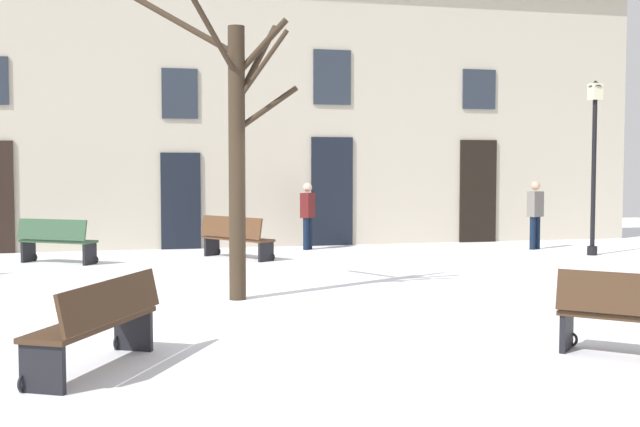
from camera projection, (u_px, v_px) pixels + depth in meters
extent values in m
plane|color=white|center=(347.00, 304.00, 11.33)|extent=(32.37, 32.37, 0.00)
cube|color=#BCB29E|center=(255.00, 107.00, 19.35)|extent=(20.23, 0.40, 6.83)
cube|color=black|center=(181.00, 201.00, 18.84)|extent=(0.93, 0.08, 2.29)
cube|color=#262D38|center=(180.00, 94.00, 18.70)|extent=(0.84, 0.06, 1.18)
cube|color=black|center=(332.00, 191.00, 19.70)|extent=(1.05, 0.08, 2.69)
cube|color=#262D38|center=(332.00, 77.00, 19.54)|extent=(0.95, 0.06, 1.34)
cube|color=black|center=(478.00, 191.00, 20.62)|extent=(1.00, 0.08, 2.65)
cube|color=#262D38|center=(479.00, 89.00, 20.47)|extent=(0.90, 0.06, 1.01)
cylinder|color=#382B1E|center=(237.00, 164.00, 11.57)|extent=(0.24, 0.24, 3.99)
cylinder|color=#382B1E|center=(267.00, 109.00, 11.64)|extent=(0.94, 0.11, 0.70)
cylinder|color=#382B1E|center=(185.00, 26.00, 11.66)|extent=(1.49, 0.86, 0.98)
cylinder|color=#382B1E|center=(256.00, 64.00, 11.70)|extent=(0.74, 0.41, 1.20)
cylinder|color=#382B1E|center=(214.00, 36.00, 11.02)|extent=(0.80, 0.85, 1.04)
cylinder|color=#382B1E|center=(261.00, 47.00, 11.50)|extent=(0.80, 0.22, 0.87)
cylinder|color=#382B1E|center=(262.00, 66.00, 11.39)|extent=(0.76, 0.44, 1.04)
cylinder|color=black|center=(594.00, 178.00, 17.49)|extent=(0.10, 0.10, 3.42)
cylinder|color=black|center=(592.00, 251.00, 17.59)|extent=(0.22, 0.22, 0.20)
cube|color=beige|center=(595.00, 92.00, 17.38)|extent=(0.24, 0.24, 0.36)
cone|color=black|center=(595.00, 83.00, 17.37)|extent=(0.30, 0.30, 0.14)
cube|color=#2D4C33|center=(58.00, 241.00, 16.07)|extent=(1.59, 1.23, 0.05)
cube|color=#2D4C33|center=(52.00, 230.00, 15.86)|extent=(1.42, 0.96, 0.42)
cube|color=black|center=(90.00, 253.00, 15.85)|extent=(0.26, 0.37, 0.45)
torus|color=black|center=(95.00, 260.00, 16.02)|extent=(0.16, 0.12, 0.17)
cube|color=black|center=(28.00, 251.00, 16.32)|extent=(0.26, 0.37, 0.45)
torus|color=black|center=(34.00, 257.00, 16.49)|extent=(0.16, 0.12, 0.17)
cube|color=#3D2819|center=(92.00, 323.00, 7.60)|extent=(1.24, 1.79, 0.05)
cube|color=#3D2819|center=(112.00, 300.00, 7.53)|extent=(0.93, 1.63, 0.39)
cube|color=black|center=(133.00, 329.00, 8.41)|extent=(0.40, 0.25, 0.45)
torus|color=black|center=(118.00, 342.00, 8.47)|extent=(0.11, 0.16, 0.17)
cube|color=black|center=(42.00, 367.00, 6.81)|extent=(0.40, 0.25, 0.45)
torus|color=black|center=(24.00, 383.00, 6.87)|extent=(0.11, 0.16, 0.17)
cube|color=#51331E|center=(238.00, 239.00, 16.92)|extent=(1.41, 1.72, 0.05)
cube|color=#51331E|center=(231.00, 227.00, 16.75)|extent=(1.14, 1.53, 0.44)
cube|color=black|center=(266.00, 251.00, 16.38)|extent=(0.36, 0.28, 0.42)
torus|color=black|center=(272.00, 257.00, 16.52)|extent=(0.12, 0.16, 0.17)
cube|color=black|center=(212.00, 246.00, 17.47)|extent=(0.36, 0.28, 0.42)
torus|color=black|center=(218.00, 251.00, 17.61)|extent=(0.12, 0.16, 0.17)
cube|color=#3D2819|center=(638.00, 316.00, 8.08)|extent=(1.45, 1.39, 0.05)
cube|color=#3D2819|center=(636.00, 295.00, 7.88)|extent=(1.22, 1.14, 0.42)
cube|color=black|center=(567.00, 330.00, 8.44)|extent=(0.33, 0.35, 0.43)
torus|color=black|center=(570.00, 339.00, 8.61)|extent=(0.15, 0.14, 0.17)
cylinder|color=black|center=(306.00, 234.00, 18.68)|extent=(0.14, 0.14, 0.76)
cylinder|color=black|center=(309.00, 233.00, 18.84)|extent=(0.14, 0.14, 0.76)
cube|color=#591919|center=(308.00, 205.00, 18.72)|extent=(0.41, 0.43, 0.58)
sphere|color=beige|center=(308.00, 187.00, 18.70)|extent=(0.21, 0.21, 0.21)
cylinder|color=black|center=(533.00, 233.00, 18.77)|extent=(0.14, 0.14, 0.78)
cylinder|color=black|center=(537.00, 233.00, 18.88)|extent=(0.14, 0.14, 0.78)
cube|color=slate|center=(535.00, 204.00, 18.78)|extent=(0.44, 0.37, 0.60)
sphere|color=tan|center=(536.00, 186.00, 18.76)|extent=(0.21, 0.21, 0.21)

